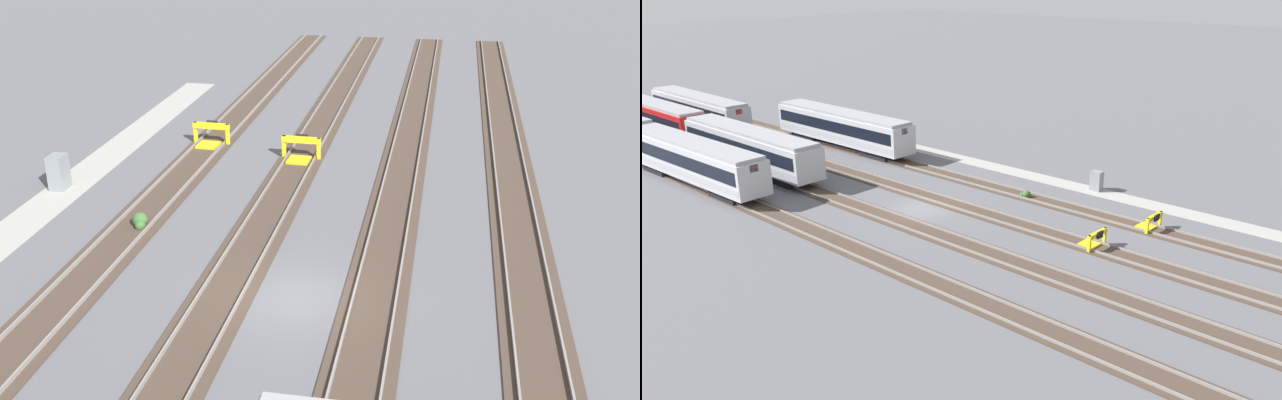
# 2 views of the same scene
# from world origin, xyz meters

# --- Properties ---
(ground_plane) EXTENTS (400.00, 400.00, 0.00)m
(ground_plane) POSITION_xyz_m (0.00, 0.00, 0.00)
(ground_plane) COLOR #5B5B60
(service_walkway) EXTENTS (54.00, 2.00, 0.01)m
(service_walkway) POSITION_xyz_m (0.00, -12.35, 0.00)
(service_walkway) COLOR #9E9E93
(service_walkway) RESTS_ON ground
(rail_track_nearest) EXTENTS (90.00, 2.23, 0.21)m
(rail_track_nearest) POSITION_xyz_m (0.00, -7.72, 0.04)
(rail_track_nearest) COLOR #47382D
(rail_track_nearest) RESTS_ON ground
(rail_track_near_inner) EXTENTS (90.00, 2.24, 0.21)m
(rail_track_near_inner) POSITION_xyz_m (0.00, -2.57, 0.04)
(rail_track_near_inner) COLOR #47382D
(rail_track_near_inner) RESTS_ON ground
(rail_track_middle) EXTENTS (90.00, 2.24, 0.21)m
(rail_track_middle) POSITION_xyz_m (0.00, 2.57, 0.04)
(rail_track_middle) COLOR #47382D
(rail_track_middle) RESTS_ON ground
(rail_track_far_inner) EXTENTS (90.00, 2.23, 0.21)m
(rail_track_far_inner) POSITION_xyz_m (0.00, 7.72, 0.04)
(rail_track_far_inner) COLOR #47382D
(rail_track_far_inner) RESTS_ON ground
(subway_car_front_row_leftmost) EXTENTS (18.01, 2.90, 3.70)m
(subway_car_front_row_leftmost) POSITION_xyz_m (18.38, 2.58, 2.04)
(subway_car_front_row_leftmost) COLOR #B7BABF
(subway_car_front_row_leftmost) RESTS_ON ground
(subway_car_front_row_left_inner) EXTENTS (18.00, 2.87, 3.70)m
(subway_car_front_row_left_inner) POSITION_xyz_m (37.44, 2.51, 2.04)
(subway_car_front_row_left_inner) COLOR #B71414
(subway_car_front_row_left_inner) RESTS_ON ground
(subway_car_front_row_centre) EXTENTS (18.00, 2.85, 3.70)m
(subway_car_front_row_centre) POSITION_xyz_m (18.38, -7.74, 2.04)
(subway_car_front_row_centre) COLOR #B7BABF
(subway_car_front_row_centre) RESTS_ON ground
(subway_car_front_row_rightmost) EXTENTS (18.07, 3.28, 3.70)m
(subway_car_front_row_rightmost) POSITION_xyz_m (18.38, 7.77, 2.04)
(subway_car_front_row_rightmost) COLOR #B7BABF
(subway_car_front_row_rightmost) RESTS_ON ground
(subway_car_back_row_leftmost) EXTENTS (18.04, 3.13, 3.70)m
(subway_car_back_row_leftmost) POSITION_xyz_m (37.55, -2.54, 2.04)
(subway_car_back_row_leftmost) COLOR #B7BABF
(subway_car_back_row_leftmost) RESTS_ON ground
(bumper_stop_nearest_track) EXTENTS (1.38, 2.01, 1.22)m
(bumper_stop_nearest_track) POSITION_xyz_m (-14.65, -7.73, 0.51)
(bumper_stop_nearest_track) COLOR yellow
(bumper_stop_nearest_track) RESTS_ON ground
(bumper_stop_near_inner_track) EXTENTS (1.37, 2.01, 1.22)m
(bumper_stop_near_inner_track) POSITION_xyz_m (-13.24, -2.58, 0.51)
(bumper_stop_near_inner_track) COLOR yellow
(bumper_stop_near_inner_track) RESTS_ON ground
(electrical_cabinet) EXTENTS (0.90, 0.73, 1.60)m
(electrical_cabinet) POSITION_xyz_m (-7.68, -12.64, 0.80)
(electrical_cabinet) COLOR gray
(electrical_cabinet) RESTS_ON ground
(weed_clump) EXTENTS (0.92, 0.70, 0.64)m
(weed_clump) POSITION_xyz_m (-4.47, -7.47, 0.24)
(weed_clump) COLOR #38602D
(weed_clump) RESTS_ON ground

